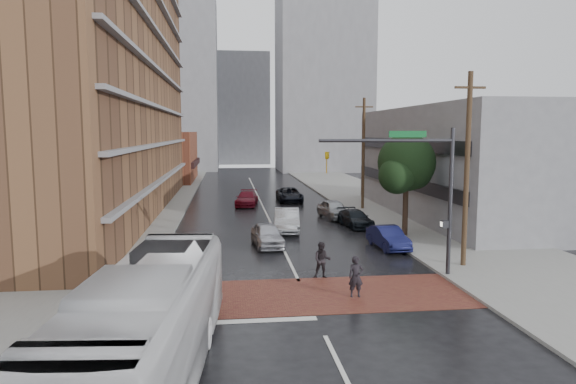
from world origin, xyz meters
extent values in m
plane|color=black|center=(0.00, 0.00, 0.00)|extent=(160.00, 160.00, 0.00)
cube|color=brown|center=(0.00, 0.50, 0.01)|extent=(14.00, 5.00, 0.02)
cube|color=gray|center=(-11.50, 25.00, 0.07)|extent=(9.00, 90.00, 0.15)
cube|color=gray|center=(11.50, 25.00, 0.07)|extent=(9.00, 90.00, 0.15)
cube|color=brown|center=(-14.00, 24.00, 14.00)|extent=(10.00, 44.00, 28.00)
cube|color=brown|center=(-12.00, 54.00, 3.50)|extent=(8.00, 16.00, 7.00)
cube|color=gray|center=(16.50, 20.00, 4.50)|extent=(11.00, 26.00, 9.00)
cube|color=gray|center=(-14.00, 78.00, 16.00)|extent=(18.00, 16.00, 32.00)
cube|color=gray|center=(14.00, 72.00, 18.00)|extent=(16.00, 14.00, 36.00)
cube|color=gray|center=(0.00, 95.00, 12.00)|extent=(12.00, 10.00, 24.00)
cylinder|color=#332319|center=(8.50, 12.00, 2.00)|extent=(0.36, 0.36, 4.00)
sphere|color=black|center=(8.50, 12.00, 5.00)|extent=(3.80, 3.80, 3.80)
sphere|color=black|center=(7.60, 11.20, 4.20)|extent=(2.40, 2.40, 2.40)
sphere|color=black|center=(9.30, 12.80, 4.40)|extent=(2.60, 2.60, 2.60)
cylinder|color=#2D2D33|center=(7.30, 2.50, 3.60)|extent=(0.20, 0.20, 7.20)
cylinder|color=#2D2D33|center=(4.10, 2.50, 6.60)|extent=(6.40, 0.16, 0.16)
imported|color=gold|center=(1.30, 2.50, 5.60)|extent=(0.20, 0.16, 1.00)
cube|color=#0C5926|center=(5.10, 2.50, 6.90)|extent=(1.80, 0.05, 0.30)
cube|color=#2D2D33|center=(7.05, 2.50, 2.60)|extent=(0.30, 0.30, 0.35)
cylinder|color=#473321|center=(8.80, 4.00, 5.00)|extent=(0.26, 0.26, 10.00)
cube|color=#473321|center=(8.80, 4.00, 9.20)|extent=(1.60, 0.12, 0.12)
cylinder|color=#473321|center=(8.80, 24.00, 5.00)|extent=(0.26, 0.26, 10.00)
cube|color=#473321|center=(8.80, 24.00, 9.20)|extent=(1.60, 0.12, 0.12)
imported|color=silver|center=(-5.50, -6.76, 1.68)|extent=(3.92, 12.28, 3.36)
imported|color=black|center=(2.09, -0.01, 0.89)|extent=(0.66, 0.44, 1.77)
imported|color=black|center=(1.19, 3.00, 0.88)|extent=(0.96, 0.81, 1.75)
imported|color=#B4B5BD|center=(-0.89, 10.19, 0.72)|extent=(2.09, 4.36, 1.44)
imported|color=#B1B5BA|center=(0.84, 14.71, 0.81)|extent=(2.20, 5.05, 1.61)
imported|color=maroon|center=(-1.48, 27.88, 0.68)|extent=(2.57, 4.94, 1.37)
imported|color=black|center=(2.90, 30.19, 0.71)|extent=(2.41, 5.15, 1.42)
imported|color=#141748|center=(6.30, 8.76, 0.67)|extent=(1.75, 4.17, 1.34)
imported|color=black|center=(6.12, 16.00, 0.61)|extent=(2.25, 4.42, 1.23)
imported|color=#9FA3A7|center=(5.29, 19.82, 0.75)|extent=(2.42, 4.62, 1.50)
camera|label=1|loc=(-3.26, -20.70, 7.00)|focal=32.00mm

